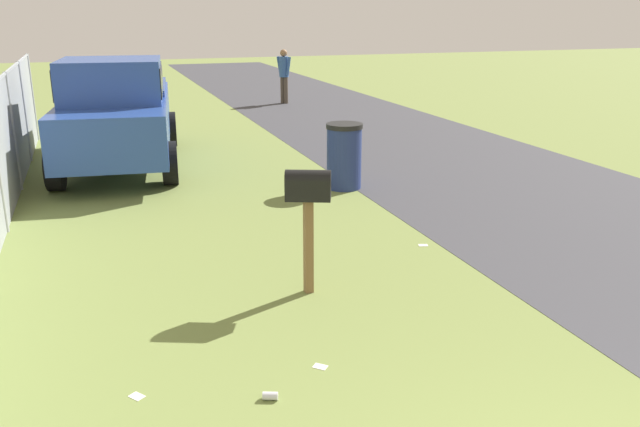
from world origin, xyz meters
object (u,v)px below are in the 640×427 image
(trash_bin, at_px, (344,156))
(pedestrian, at_px, (284,72))
(pickup_truck, at_px, (116,110))
(mailbox, at_px, (308,196))

(trash_bin, xyz_separation_m, pedestrian, (10.45, -1.95, 0.43))
(pickup_truck, relative_size, trash_bin, 4.86)
(trash_bin, bearing_deg, pickup_truck, 51.06)
(trash_bin, height_order, pedestrian, pedestrian)
(pickup_truck, height_order, trash_bin, pickup_truck)
(mailbox, xyz_separation_m, trash_bin, (3.93, -1.92, -0.53))
(mailbox, distance_m, trash_bin, 4.41)
(mailbox, height_order, pedestrian, pedestrian)
(pickup_truck, relative_size, pedestrian, 3.16)
(pickup_truck, bearing_deg, trash_bin, 57.92)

